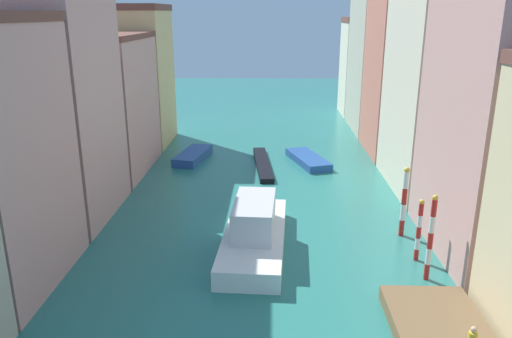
% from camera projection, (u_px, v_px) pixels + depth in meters
% --- Properties ---
extents(ground_plane, '(154.00, 154.00, 0.00)m').
position_uv_depth(ground_plane, '(262.00, 195.00, 40.82)').
color(ground_plane, '#28756B').
extents(building_left_2, '(6.87, 9.66, 17.64)m').
position_uv_depth(building_left_2, '(55.00, 96.00, 34.45)').
color(building_left_2, tan).
rests_on(building_left_2, ground).
extents(building_left_3, '(6.87, 11.77, 12.66)m').
position_uv_depth(building_left_3, '(109.00, 104.00, 45.73)').
color(building_left_3, tan).
rests_on(building_left_3, ground).
extents(building_left_4, '(6.87, 8.87, 15.31)m').
position_uv_depth(building_left_4, '(137.00, 76.00, 55.37)').
color(building_left_4, '#DBB77A').
rests_on(building_left_4, ground).
extents(building_right_1, '(6.87, 11.59, 18.19)m').
position_uv_depth(building_right_1, '(505.00, 107.00, 28.90)').
color(building_right_1, tan).
rests_on(building_right_1, ground).
extents(building_right_2, '(6.87, 11.83, 21.53)m').
position_uv_depth(building_right_2, '(442.00, 60.00, 39.76)').
color(building_right_2, beige).
rests_on(building_right_2, ground).
extents(building_right_3, '(6.87, 10.16, 19.25)m').
position_uv_depth(building_right_3, '(405.00, 61.00, 50.87)').
color(building_right_3, '#C6705B').
rests_on(building_right_3, ground).
extents(building_right_4, '(6.87, 12.16, 18.03)m').
position_uv_depth(building_right_4, '(382.00, 58.00, 61.71)').
color(building_right_4, '#BCB299').
rests_on(building_right_4, ground).
extents(building_right_5, '(6.87, 8.02, 13.86)m').
position_uv_depth(building_right_5, '(366.00, 66.00, 72.11)').
color(building_right_5, beige).
rests_on(building_right_5, ground).
extents(waterfront_dock, '(4.25, 7.73, 0.75)m').
position_uv_depth(waterfront_dock, '(444.00, 338.00, 22.31)').
color(waterfront_dock, brown).
rests_on(waterfront_dock, ground).
extents(mooring_pole_0, '(0.33, 0.33, 5.09)m').
position_uv_depth(mooring_pole_0, '(431.00, 237.00, 27.20)').
color(mooring_pole_0, red).
rests_on(mooring_pole_0, ground).
extents(mooring_pole_1, '(0.32, 0.32, 3.95)m').
position_uv_depth(mooring_pole_1, '(419.00, 230.00, 29.55)').
color(mooring_pole_1, red).
rests_on(mooring_pole_1, ground).
extents(mooring_pole_2, '(0.38, 0.38, 4.84)m').
position_uv_depth(mooring_pole_2, '(404.00, 201.00, 32.76)').
color(mooring_pole_2, red).
rests_on(mooring_pole_2, ground).
extents(vaporetto_white, '(4.27, 11.26, 3.21)m').
position_uv_depth(vaporetto_white, '(254.00, 231.00, 31.43)').
color(vaporetto_white, white).
rests_on(vaporetto_white, ground).
extents(gondola_black, '(2.29, 10.73, 0.47)m').
position_uv_depth(gondola_black, '(263.00, 164.00, 48.56)').
color(gondola_black, black).
rests_on(gondola_black, ground).
extents(motorboat_0, '(4.38, 7.28, 0.73)m').
position_uv_depth(motorboat_0, '(308.00, 159.00, 49.57)').
color(motorboat_0, '#234C93').
rests_on(motorboat_0, ground).
extents(motorboat_1, '(3.35, 6.67, 0.86)m').
position_uv_depth(motorboat_1, '(193.00, 156.00, 50.62)').
color(motorboat_1, '#234C93').
rests_on(motorboat_1, ground).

